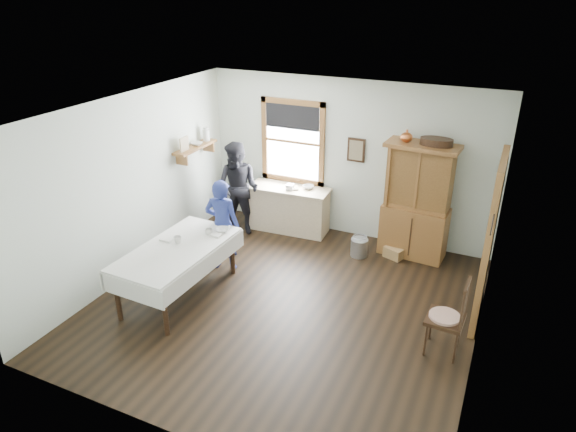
{
  "coord_description": "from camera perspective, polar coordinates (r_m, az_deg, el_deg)",
  "views": [
    {
      "loc": [
        2.52,
        -5.42,
        4.11
      ],
      "look_at": [
        -0.1,
        0.3,
        1.21
      ],
      "focal_mm": 32.0,
      "sensor_mm": 36.0,
      "label": 1
    }
  ],
  "objects": [
    {
      "name": "pail",
      "position": [
        8.45,
        7.91,
        -3.47
      ],
      "size": [
        0.33,
        0.33,
        0.3
      ],
      "primitive_type": "cube",
      "rotation": [
        0.0,
        0.0,
        0.2
      ],
      "color": "#969A9E",
      "rests_on": "room"
    },
    {
      "name": "counter_book",
      "position": [
        8.94,
        -0.07,
        3.16
      ],
      "size": [
        0.24,
        0.26,
        0.02
      ],
      "primitive_type": "imported",
      "rotation": [
        0.0,
        0.0,
        0.54
      ],
      "color": "#786B50",
      "rests_on": "work_counter"
    },
    {
      "name": "table_cup_a",
      "position": [
        7.5,
        -8.79,
        -1.72
      ],
      "size": [
        0.15,
        0.15,
        0.09
      ],
      "primitive_type": "imported",
      "rotation": [
        0.0,
        0.0,
        0.42
      ],
      "color": "silver",
      "rests_on": "dining_table"
    },
    {
      "name": "china_hutch",
      "position": [
        8.32,
        14.12,
        1.56
      ],
      "size": [
        1.14,
        0.6,
        1.88
      ],
      "primitive_type": "cube",
      "rotation": [
        0.0,
        0.0,
        -0.07
      ],
      "color": "olive",
      "rests_on": "room"
    },
    {
      "name": "counter_bowl",
      "position": [
        8.92,
        2.26,
        3.23
      ],
      "size": [
        0.22,
        0.22,
        0.06
      ],
      "primitive_type": "imported",
      "rotation": [
        0.0,
        0.0,
        -0.19
      ],
      "color": "silver",
      "rests_on": "work_counter"
    },
    {
      "name": "room",
      "position": [
        6.59,
        -0.31,
        -0.03
      ],
      "size": [
        5.01,
        5.01,
        2.7
      ],
      "color": "black",
      "rests_on": "ground"
    },
    {
      "name": "rug_beater",
      "position": [
        6.2,
        21.94,
        0.17
      ],
      "size": [
        0.01,
        0.27,
        0.27
      ],
      "primitive_type": "torus",
      "rotation": [
        0.0,
        1.57,
        0.0
      ],
      "color": "black",
      "rests_on": "room"
    },
    {
      "name": "window",
      "position": [
        8.99,
        0.54,
        8.74
      ],
      "size": [
        1.18,
        0.07,
        1.48
      ],
      "color": "white",
      "rests_on": "room"
    },
    {
      "name": "figure_dark",
      "position": [
        8.96,
        -5.54,
        2.66
      ],
      "size": [
        0.75,
        0.58,
        1.52
      ],
      "primitive_type": "imported",
      "rotation": [
        0.0,
        0.0,
        -0.01
      ],
      "color": "black",
      "rests_on": "room"
    },
    {
      "name": "dining_table",
      "position": [
        7.41,
        -12.03,
        -6.06
      ],
      "size": [
        1.07,
        1.94,
        0.76
      ],
      "primitive_type": "cube",
      "rotation": [
        0.0,
        0.0,
        -0.04
      ],
      "color": "silver",
      "rests_on": "room"
    },
    {
      "name": "spindle_chair",
      "position": [
        6.44,
        17.12,
        -10.56
      ],
      "size": [
        0.49,
        0.49,
        1.01
      ],
      "primitive_type": "cube",
      "rotation": [
        0.0,
        0.0,
        -0.05
      ],
      "color": "#332112",
      "rests_on": "room"
    },
    {
      "name": "table_bowl",
      "position": [
        7.56,
        -7.33,
        -1.54
      ],
      "size": [
        0.29,
        0.29,
        0.06
      ],
      "primitive_type": "imported",
      "rotation": [
        0.0,
        0.0,
        0.4
      ],
      "color": "silver",
      "rests_on": "dining_table"
    },
    {
      "name": "table_cup_b",
      "position": [
        7.34,
        -12.17,
        -2.59
      ],
      "size": [
        0.13,
        0.13,
        0.1
      ],
      "primitive_type": "imported",
      "rotation": [
        0.0,
        0.0,
        0.26
      ],
      "color": "silver",
      "rests_on": "dining_table"
    },
    {
      "name": "shelf_bowl",
      "position": [
        8.88,
        -10.11,
        7.93
      ],
      "size": [
        0.22,
        0.22,
        0.05
      ],
      "primitive_type": "imported",
      "color": "silver",
      "rests_on": "wall_shelf"
    },
    {
      "name": "doorway",
      "position": [
        6.93,
        21.62,
        -2.31
      ],
      "size": [
        0.09,
        1.14,
        2.22
      ],
      "color": "#433B30",
      "rests_on": "room"
    },
    {
      "name": "wicker_basket",
      "position": [
        8.52,
        11.7,
        -3.99
      ],
      "size": [
        0.36,
        0.3,
        0.18
      ],
      "primitive_type": "cube",
      "rotation": [
        0.0,
        0.0,
        -0.35
      ],
      "color": "olive",
      "rests_on": "room"
    },
    {
      "name": "woman_blue",
      "position": [
        7.85,
        -7.28,
        -1.38
      ],
      "size": [
        0.55,
        0.41,
        1.36
      ],
      "primitive_type": "imported",
      "rotation": [
        0.0,
        0.0,
        3.32
      ],
      "color": "navy",
      "rests_on": "room"
    },
    {
      "name": "framed_picture",
      "position": [
        8.62,
        7.57,
        7.26
      ],
      "size": [
        0.3,
        0.04,
        0.4
      ],
      "primitive_type": "cube",
      "color": "#332112",
      "rests_on": "room"
    },
    {
      "name": "wall_shelf",
      "position": [
        8.88,
        -10.14,
        7.76
      ],
      "size": [
        0.24,
        1.0,
        0.44
      ],
      "color": "olive",
      "rests_on": "room"
    },
    {
      "name": "work_counter",
      "position": [
        9.12,
        0.14,
        0.78
      ],
      "size": [
        1.44,
        0.61,
        0.81
      ],
      "primitive_type": "cube",
      "rotation": [
        0.0,
        0.0,
        0.06
      ],
      "color": "#C5AE89",
      "rests_on": "room"
    }
  ]
}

